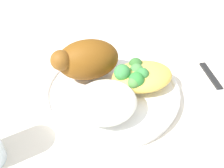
# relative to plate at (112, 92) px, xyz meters

# --- Properties ---
(ground_plane) EXTENTS (2.00, 2.00, 0.00)m
(ground_plane) POSITION_rel_plate_xyz_m (0.00, 0.00, -0.01)
(ground_plane) COLOR silver
(plate) EXTENTS (0.25, 0.25, 0.02)m
(plate) POSITION_rel_plate_xyz_m (0.00, 0.00, 0.00)
(plate) COLOR white
(plate) RESTS_ON ground_plane
(roasted_chicken) EXTENTS (0.12, 0.07, 0.07)m
(roasted_chicken) POSITION_rel_plate_xyz_m (0.04, -0.04, 0.05)
(roasted_chicken) COLOR brown
(roasted_chicken) RESTS_ON plate
(rice_pile) EXTENTS (0.10, 0.10, 0.04)m
(rice_pile) POSITION_rel_plate_xyz_m (0.02, 0.05, 0.03)
(rice_pile) COLOR white
(rice_pile) RESTS_ON plate
(mac_cheese_with_broccoli) EXTENTS (0.11, 0.08, 0.05)m
(mac_cheese_with_broccoli) POSITION_rel_plate_xyz_m (-0.05, 0.00, 0.03)
(mac_cheese_with_broccoli) COLOR #E8BE4D
(mac_cheese_with_broccoli) RESTS_ON plate
(fork) EXTENTS (0.02, 0.14, 0.01)m
(fork) POSITION_rel_plate_xyz_m (-0.16, 0.02, -0.01)
(fork) COLOR silver
(fork) RESTS_ON ground_plane
(knife) EXTENTS (0.02, 0.19, 0.01)m
(knife) POSITION_rel_plate_xyz_m (-0.20, 0.03, -0.01)
(knife) COLOR black
(knife) RESTS_ON ground_plane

